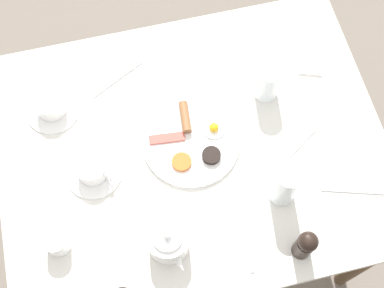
# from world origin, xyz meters

# --- Properties ---
(ground_plane) EXTENTS (8.00, 8.00, 0.00)m
(ground_plane) POSITION_xyz_m (0.00, 0.00, 0.00)
(ground_plane) COLOR #70665B
(table) EXTENTS (0.85, 1.08, 0.71)m
(table) POSITION_xyz_m (0.00, 0.00, 0.63)
(table) COLOR silver
(table) RESTS_ON ground_plane
(breakfast_plate) EXTENTS (0.27, 0.27, 0.04)m
(breakfast_plate) POSITION_xyz_m (0.01, -0.01, 0.71)
(breakfast_plate) COLOR white
(breakfast_plate) RESTS_ON table
(teapot_near) EXTENTS (0.18, 0.11, 0.11)m
(teapot_near) POSITION_xyz_m (-0.25, 0.12, 0.75)
(teapot_near) COLOR white
(teapot_near) RESTS_ON table
(teacup_with_saucer_left) EXTENTS (0.15, 0.15, 0.06)m
(teacup_with_saucer_left) POSITION_xyz_m (-0.01, 0.28, 0.73)
(teacup_with_saucer_left) COLOR white
(teacup_with_saucer_left) RESTS_ON table
(teacup_with_saucer_right) EXTENTS (0.15, 0.15, 0.06)m
(teacup_with_saucer_right) POSITION_xyz_m (0.21, 0.36, 0.73)
(teacup_with_saucer_right) COLOR white
(teacup_with_saucer_right) RESTS_ON table
(water_glass_tall) EXTENTS (0.07, 0.07, 0.12)m
(water_glass_tall) POSITION_xyz_m (0.12, -0.25, 0.77)
(water_glass_tall) COLOR white
(water_glass_tall) RESTS_ON table
(water_glass_short) EXTENTS (0.07, 0.07, 0.15)m
(water_glass_short) POSITION_xyz_m (-0.19, -0.20, 0.78)
(water_glass_short) COLOR white
(water_glass_short) RESTS_ON table
(creamer_jug) EXTENTS (0.09, 0.06, 0.06)m
(creamer_jug) POSITION_xyz_m (-0.19, 0.40, 0.74)
(creamer_jug) COLOR white
(creamer_jug) RESTS_ON table
(salt_grinder) EXTENTS (0.05, 0.05, 0.12)m
(salt_grinder) POSITION_xyz_m (-0.35, -0.20, 0.77)
(salt_grinder) COLOR black
(salt_grinder) RESTS_ON table
(napkin_folded) EXTENTS (0.14, 0.11, 0.01)m
(napkin_folded) POSITION_xyz_m (0.20, -0.42, 0.71)
(napkin_folded) COLOR white
(napkin_folded) RESTS_ON table
(fork_by_plate) EXTENTS (0.10, 0.17, 0.00)m
(fork_by_plate) POSITION_xyz_m (0.26, 0.16, 0.71)
(fork_by_plate) COLOR silver
(fork_by_plate) RESTS_ON table
(knife_by_plate) EXTENTS (0.07, 0.20, 0.00)m
(knife_by_plate) POSITION_xyz_m (-0.23, -0.41, 0.71)
(knife_by_plate) COLOR silver
(knife_by_plate) RESTS_ON table
(spoon_for_tea) EXTENTS (0.15, 0.04, 0.00)m
(spoon_for_tea) POSITION_xyz_m (-0.30, -0.08, 0.71)
(spoon_for_tea) COLOR silver
(spoon_for_tea) RESTS_ON table
(fork_spare) EXTENTS (0.10, 0.14, 0.00)m
(fork_spare) POSITION_xyz_m (-0.06, -0.30, 0.71)
(fork_spare) COLOR silver
(fork_spare) RESTS_ON table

